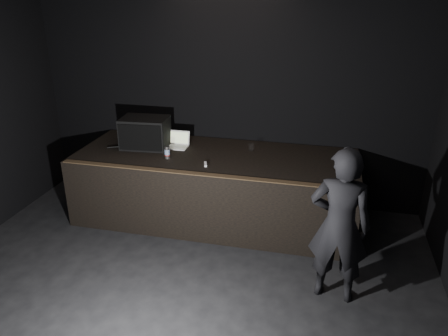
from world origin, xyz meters
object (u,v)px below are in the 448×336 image
at_px(stage_monitor, 145,133).
at_px(stage_riser, 215,187).
at_px(laptop, 178,143).
at_px(beer_can, 167,152).
at_px(person, 339,226).

bearing_deg(stage_monitor, stage_riser, -9.36).
relative_size(stage_monitor, laptop, 2.23).
xyz_separation_m(stage_riser, beer_can, (-0.62, -0.28, 0.59)).
bearing_deg(beer_can, stage_riser, 24.07).
distance_m(stage_riser, stage_monitor, 1.32).
xyz_separation_m(beer_can, person, (2.35, -1.16, -0.20)).
bearing_deg(laptop, stage_riser, -19.14).
bearing_deg(beer_can, stage_monitor, 142.56).
bearing_deg(stage_riser, stage_monitor, 175.41).
distance_m(stage_riser, person, 2.28).
relative_size(stage_monitor, beer_can, 4.03).
relative_size(beer_can, person, 0.10).
distance_m(laptop, person, 2.90).
height_order(beer_can, person, person).
distance_m(beer_can, person, 2.63).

